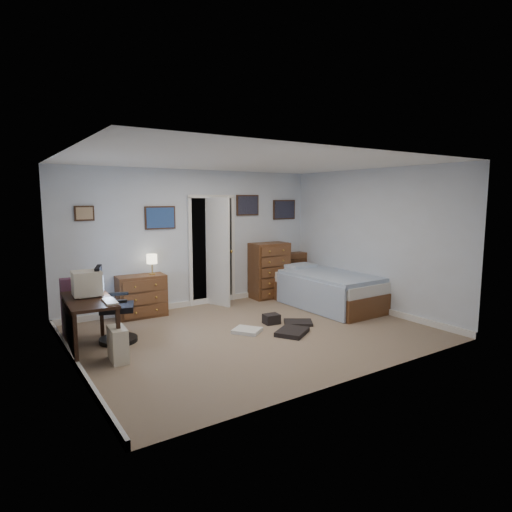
{
  "coord_description": "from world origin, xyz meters",
  "views": [
    {
      "loc": [
        -3.36,
        -5.16,
        1.98
      ],
      "look_at": [
        0.24,
        0.3,
        1.1
      ],
      "focal_mm": 30.0,
      "sensor_mm": 36.0,
      "label": 1
    }
  ],
  "objects_px": {
    "office_chair": "(113,313)",
    "bed": "(327,289)",
    "low_dresser": "(142,296)",
    "tall_dresser": "(269,270)",
    "computer_desk": "(82,312)"
  },
  "relations": [
    {
      "from": "office_chair",
      "to": "bed",
      "type": "relative_size",
      "value": 0.51
    },
    {
      "from": "low_dresser",
      "to": "tall_dresser",
      "type": "relative_size",
      "value": 0.72
    },
    {
      "from": "computer_desk",
      "to": "office_chair",
      "type": "relative_size",
      "value": 1.16
    },
    {
      "from": "office_chair",
      "to": "tall_dresser",
      "type": "xyz_separation_m",
      "value": [
        3.37,
        1.04,
        0.14
      ]
    },
    {
      "from": "low_dresser",
      "to": "office_chair",
      "type": "bearing_deg",
      "value": -122.74
    },
    {
      "from": "computer_desk",
      "to": "low_dresser",
      "type": "relative_size",
      "value": 1.57
    },
    {
      "from": "low_dresser",
      "to": "computer_desk",
      "type": "bearing_deg",
      "value": -130.93
    },
    {
      "from": "low_dresser",
      "to": "tall_dresser",
      "type": "distance_m",
      "value": 2.62
    },
    {
      "from": "computer_desk",
      "to": "office_chair",
      "type": "xyz_separation_m",
      "value": [
        0.42,
        0.17,
        -0.12
      ]
    },
    {
      "from": "low_dresser",
      "to": "bed",
      "type": "bearing_deg",
      "value": -18.58
    },
    {
      "from": "computer_desk",
      "to": "office_chair",
      "type": "height_order",
      "value": "office_chair"
    },
    {
      "from": "office_chair",
      "to": "bed",
      "type": "xyz_separation_m",
      "value": [
        3.84,
        -0.14,
        -0.09
      ]
    },
    {
      "from": "computer_desk",
      "to": "bed",
      "type": "distance_m",
      "value": 4.27
    },
    {
      "from": "tall_dresser",
      "to": "bed",
      "type": "bearing_deg",
      "value": -65.74
    },
    {
      "from": "computer_desk",
      "to": "low_dresser",
      "type": "distance_m",
      "value": 1.72
    }
  ]
}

